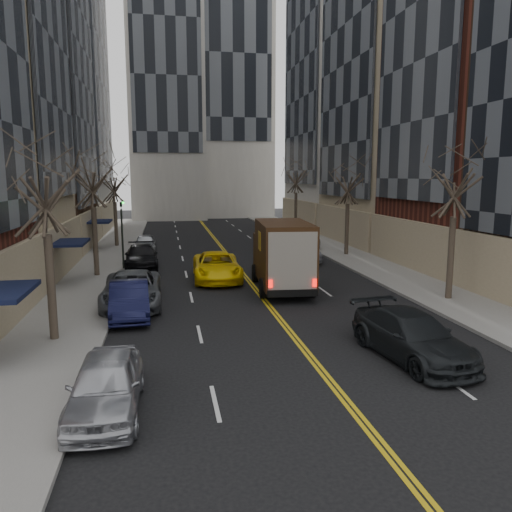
{
  "coord_description": "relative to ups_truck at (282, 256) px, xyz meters",
  "views": [
    {
      "loc": [
        -4.69,
        -10.59,
        6.04
      ],
      "look_at": [
        -0.41,
        12.81,
        2.2
      ],
      "focal_mm": 35.0,
      "sensor_mm": 36.0,
      "label": 1
    }
  ],
  "objects": [
    {
      "name": "tree_rt_mid",
      "position": [
        7.42,
        10.19,
        4.32
      ],
      "size": [
        3.2,
        3.2,
        8.32
      ],
      "color": "#382D23",
      "rests_on": "sidewalk_right"
    },
    {
      "name": "parked_rt_b",
      "position": [
        4.92,
        15.16,
        -1.02
      ],
      "size": [
        2.78,
        5.97,
        1.66
      ],
      "primitive_type": "imported",
      "rotation": [
        0.0,
        0.0,
        -0.01
      ],
      "color": "#B9BCC2",
      "rests_on": "ground"
    },
    {
      "name": "traffic_signal",
      "position": [
        -8.77,
        7.19,
        0.97
      ],
      "size": [
        0.29,
        0.26,
        4.7
      ],
      "color": "black",
      "rests_on": "sidewalk_left"
    },
    {
      "name": "parked_lf_b",
      "position": [
        -7.68,
        -3.88,
        -1.09
      ],
      "size": [
        1.91,
        4.72,
        1.53
      ],
      "primitive_type": "imported",
      "rotation": [
        0.0,
        0.0,
        0.06
      ],
      "color": "black",
      "rests_on": "ground"
    },
    {
      "name": "streetwall_left",
      "position": [
        -17.68,
        16.09,
        13.71
      ],
      "size": [
        14.0,
        49.5,
        36.0
      ],
      "color": "#562319",
      "rests_on": "ground"
    },
    {
      "name": "taxi",
      "position": [
        -3.17,
        3.15,
        -1.05
      ],
      "size": [
        2.88,
        5.88,
        1.61
      ],
      "primitive_type": "imported",
      "rotation": [
        0.0,
        0.0,
        -0.04
      ],
      "color": "yellow",
      "rests_on": "ground"
    },
    {
      "name": "tree_rt_near",
      "position": [
        7.42,
        -3.81,
        4.6
      ],
      "size": [
        3.2,
        3.2,
        8.71
      ],
      "color": "#382D23",
      "rests_on": "sidewalk_right"
    },
    {
      "name": "observer_sedan",
      "position": [
        1.9,
        -10.67,
        -1.08
      ],
      "size": [
        2.83,
        5.55,
        1.54
      ],
      "rotation": [
        0.0,
        0.0,
        0.13
      ],
      "color": "black",
      "rests_on": "ground"
    },
    {
      "name": "parked_lf_a",
      "position": [
        -7.68,
        -12.85,
        -1.1
      ],
      "size": [
        1.82,
        4.42,
        1.5
      ],
      "primitive_type": "imported",
      "rotation": [
        0.0,
        0.0,
        -0.01
      ],
      "color": "#B5B7BE",
      "rests_on": "ground"
    },
    {
      "name": "parked_rt_a",
      "position": [
        3.72,
        8.44,
        -1.18
      ],
      "size": [
        1.67,
        4.17,
        1.35
      ],
      "primitive_type": "imported",
      "rotation": [
        0.0,
        0.0,
        -0.06
      ],
      "color": "#44454A",
      "rests_on": "ground"
    },
    {
      "name": "parked_lf_c",
      "position": [
        -7.68,
        -2.05,
        -1.06
      ],
      "size": [
        2.71,
        5.76,
        1.59
      ],
      "primitive_type": "imported",
      "rotation": [
        0.0,
        0.0,
        0.01
      ],
      "color": "#4D5054",
      "rests_on": "ground"
    },
    {
      "name": "tree_rt_far",
      "position": [
        7.42,
        25.19,
        4.89
      ],
      "size": [
        3.2,
        3.2,
        9.11
      ],
      "color": "#382D23",
      "rests_on": "sidewalk_right"
    },
    {
      "name": "tree_lf_far",
      "position": [
        -10.18,
        18.19,
        4.17
      ],
      "size": [
        3.2,
        3.2,
        8.12
      ],
      "color": "#382D23",
      "rests_on": "sidewalk_left"
    },
    {
      "name": "tree_lf_near",
      "position": [
        -10.18,
        -6.81,
        4.39
      ],
      "size": [
        3.2,
        3.2,
        8.41
      ],
      "color": "#382D23",
      "rests_on": "sidewalk_left"
    },
    {
      "name": "sidewalk_left",
      "position": [
        -10.38,
        12.19,
        -1.78
      ],
      "size": [
        4.0,
        66.0,
        0.15
      ],
      "primitive_type": "cube",
      "color": "slate",
      "rests_on": "ground"
    },
    {
      "name": "parked_lf_e",
      "position": [
        -7.68,
        14.87,
        -1.13
      ],
      "size": [
        1.71,
        4.22,
        1.43
      ],
      "primitive_type": "imported",
      "rotation": [
        0.0,
        0.0,
        -0.01
      ],
      "color": "#AAAEB1",
      "rests_on": "ground"
    },
    {
      "name": "sidewalk_right",
      "position": [
        7.62,
        12.19,
        -1.78
      ],
      "size": [
        4.0,
        66.0,
        0.15
      ],
      "primitive_type": "cube",
      "color": "slate",
      "rests_on": "ground"
    },
    {
      "name": "streetwall_right",
      "position": [
        15.01,
        17.39,
        13.24
      ],
      "size": [
        12.26,
        49.0,
        34.0
      ],
      "color": "#4C301E",
      "rests_on": "ground"
    },
    {
      "name": "ups_truck",
      "position": [
        0.0,
        0.0,
        0.0
      ],
      "size": [
        3.17,
        6.89,
        3.68
      ],
      "rotation": [
        0.0,
        0.0,
        -0.08
      ],
      "color": "black",
      "rests_on": "ground"
    },
    {
      "name": "tree_lf_mid",
      "position": [
        -10.18,
        5.19,
        4.75
      ],
      "size": [
        3.2,
        3.2,
        8.91
      ],
      "color": "#382D23",
      "rests_on": "sidewalk_left"
    },
    {
      "name": "parked_lf_d",
      "position": [
        -7.68,
        7.98,
        -1.1
      ],
      "size": [
        2.33,
        5.27,
        1.5
      ],
      "primitive_type": "imported",
      "rotation": [
        0.0,
        0.0,
        0.04
      ],
      "color": "black",
      "rests_on": "ground"
    },
    {
      "name": "ground",
      "position": [
        -1.38,
        -14.81,
        -1.85
      ],
      "size": [
        160.0,
        160.0,
        0.0
      ],
      "primitive_type": "plane",
      "color": "black",
      "rests_on": "ground"
    },
    {
      "name": "pedestrian",
      "position": [
        0.52,
        3.18,
        -1.1
      ],
      "size": [
        0.45,
        0.6,
        1.51
      ],
      "primitive_type": "imported",
      "rotation": [
        0.0,
        0.0,
        1.75
      ],
      "color": "black",
      "rests_on": "ground"
    },
    {
      "name": "parked_rt_c",
      "position": [
        4.92,
        20.04,
        -1.08
      ],
      "size": [
        2.74,
        5.51,
        1.54
      ],
      "primitive_type": "imported",
      "rotation": [
        0.0,
        0.0,
        0.11
      ],
      "color": "black",
      "rests_on": "ground"
    }
  ]
}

